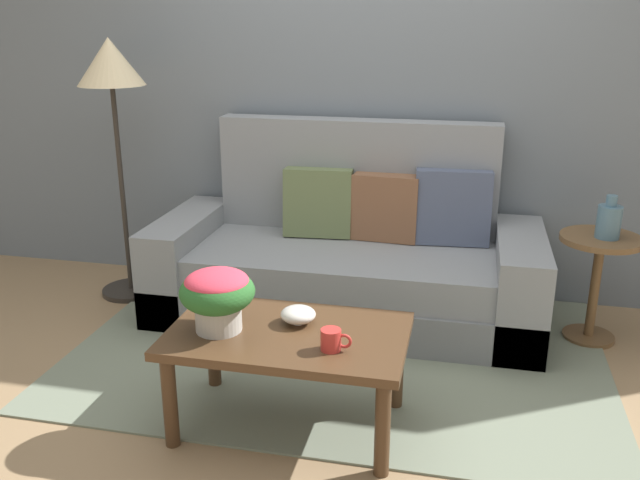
# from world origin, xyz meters

# --- Properties ---
(ground_plane) EXTENTS (14.00, 14.00, 0.00)m
(ground_plane) POSITION_xyz_m (0.00, 0.00, 0.00)
(ground_plane) COLOR #997A56
(wall_back) EXTENTS (6.40, 0.12, 2.82)m
(wall_back) POSITION_xyz_m (0.00, 1.17, 1.41)
(wall_back) COLOR slate
(wall_back) RESTS_ON ground
(area_rug) EXTENTS (2.69, 1.82, 0.01)m
(area_rug) POSITION_xyz_m (0.00, 0.19, 0.01)
(area_rug) COLOR gray
(area_rug) RESTS_ON ground
(couch) EXTENTS (2.16, 0.89, 1.08)m
(couch) POSITION_xyz_m (-0.04, 0.70, 0.32)
(couch) COLOR slate
(couch) RESTS_ON ground
(coffee_table) EXTENTS (0.97, 0.60, 0.44)m
(coffee_table) POSITION_xyz_m (-0.07, -0.51, 0.38)
(coffee_table) COLOR #442D1B
(coffee_table) RESTS_ON ground
(side_table) EXTENTS (0.41, 0.41, 0.58)m
(side_table) POSITION_xyz_m (1.29, 0.63, 0.40)
(side_table) COLOR brown
(side_table) RESTS_ON ground
(floor_lamp) EXTENTS (0.38, 0.38, 1.54)m
(floor_lamp) POSITION_xyz_m (-1.42, 0.68, 1.27)
(floor_lamp) COLOR #2D2823
(floor_lamp) RESTS_ON ground
(potted_plant) EXTENTS (0.30, 0.30, 0.26)m
(potted_plant) POSITION_xyz_m (-0.35, -0.55, 0.60)
(potted_plant) COLOR #B7B2A8
(potted_plant) RESTS_ON coffee_table
(coffee_mug) EXTENTS (0.12, 0.08, 0.09)m
(coffee_mug) POSITION_xyz_m (0.13, -0.63, 0.48)
(coffee_mug) COLOR red
(coffee_mug) RESTS_ON coffee_table
(snack_bowl) EXTENTS (0.15, 0.15, 0.07)m
(snack_bowl) POSITION_xyz_m (-0.05, -0.42, 0.48)
(snack_bowl) COLOR silver
(snack_bowl) RESTS_ON coffee_table
(table_vase) EXTENTS (0.12, 0.12, 0.22)m
(table_vase) POSITION_xyz_m (1.31, 0.61, 0.67)
(table_vase) COLOR slate
(table_vase) RESTS_ON side_table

